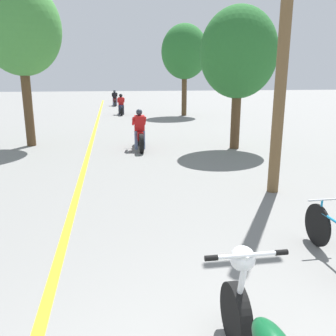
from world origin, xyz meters
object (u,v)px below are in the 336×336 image
motorcycle_rider_mid (121,107)px  roadside_tree_left (20,29)px  motorcycle_rider_lead (140,134)px  roadside_tree_right_near (239,53)px  roadside_tree_right_far (185,52)px  motorcycle_rider_far (115,100)px  utility_pole (284,37)px

motorcycle_rider_mid → roadside_tree_left: bearing=-109.1°
motorcycle_rider_lead → roadside_tree_right_near: bearing=-6.7°
roadside_tree_right_near → roadside_tree_left: roadside_tree_left is taller
roadside_tree_right_far → roadside_tree_left: size_ratio=1.00×
motorcycle_rider_mid → motorcycle_rider_far: (-0.32, 7.35, -0.01)m
roadside_tree_right_near → roadside_tree_left: (-7.18, 1.62, 0.80)m
motorcycle_rider_mid → motorcycle_rider_lead: bearing=-88.6°
motorcycle_rider_lead → roadside_tree_right_far: bearing=70.5°
utility_pole → roadside_tree_right_far: (1.17, 15.58, 0.67)m
utility_pole → roadside_tree_left: bearing=135.0°
roadside_tree_right_near → roadside_tree_right_far: bearing=88.0°
roadside_tree_left → motorcycle_rider_lead: roadside_tree_left is taller
utility_pole → motorcycle_rider_lead: bearing=116.0°
roadside_tree_right_far → motorcycle_rider_far: roadside_tree_right_far is taller
roadside_tree_right_far → roadside_tree_left: 11.89m
motorcycle_rider_lead → motorcycle_rider_mid: size_ratio=1.01×
roadside_tree_right_near → motorcycle_rider_lead: size_ratio=2.32×
motorcycle_rider_mid → motorcycle_rider_far: bearing=92.5°
roadside_tree_right_far → utility_pole: bearing=-94.3°
utility_pole → motorcycle_rider_far: utility_pole is taller
motorcycle_rider_mid → motorcycle_rider_far: motorcycle_rider_mid is taller
motorcycle_rider_mid → utility_pole: bearing=-80.5°
roadside_tree_right_far → motorcycle_rider_lead: size_ratio=2.75×
utility_pole → roadside_tree_left: utility_pole is taller
roadside_tree_right_near → motorcycle_rider_mid: (-3.60, 11.96, -2.68)m
roadside_tree_left → utility_pole: bearing=-45.0°
roadside_tree_right_far → motorcycle_rider_mid: bearing=163.6°
utility_pole → motorcycle_rider_mid: 17.20m
roadside_tree_right_near → roadside_tree_left: 7.40m
roadside_tree_right_far → roadside_tree_left: roadside_tree_left is taller
roadside_tree_right_far → roadside_tree_left: bearing=-129.5°
utility_pole → motorcycle_rider_mid: size_ratio=3.12×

